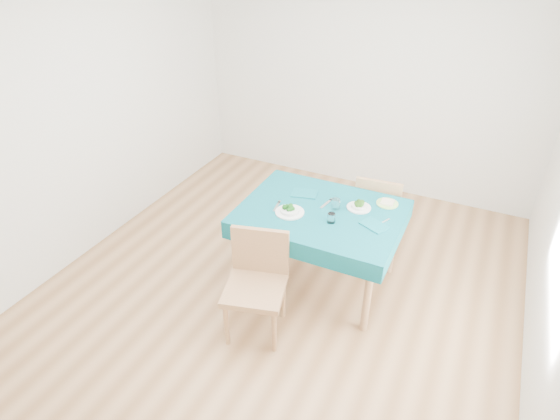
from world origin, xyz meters
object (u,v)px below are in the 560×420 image
at_px(chair_far, 380,202).
at_px(bowl_far, 359,205).
at_px(side_plate, 387,203).
at_px(table, 319,247).
at_px(chair_near, 254,275).
at_px(bowl_near, 290,209).

bearing_deg(chair_far, bowl_far, 80.34).
bearing_deg(side_plate, chair_far, 110.54).
height_order(table, chair_near, chair_near).
height_order(chair_near, side_plate, chair_near).
bearing_deg(chair_near, table, 59.49).
bearing_deg(table, side_plate, 36.26).
bearing_deg(table, bowl_near, -146.88).
bearing_deg(table, bowl_far, 32.50).
xyz_separation_m(chair_near, bowl_near, (-0.00, 0.64, 0.23)).
relative_size(bowl_near, bowl_far, 1.19).
distance_m(table, bowl_far, 0.52).
distance_m(table, chair_near, 0.84).
xyz_separation_m(table, bowl_near, (-0.22, -0.15, 0.42)).
bearing_deg(bowl_far, chair_far, 84.74).
distance_m(chair_far, bowl_far, 0.63).
xyz_separation_m(bowl_near, bowl_far, (0.50, 0.32, -0.01)).
bearing_deg(side_plate, bowl_near, -144.72).
xyz_separation_m(table, chair_near, (-0.22, -0.78, 0.19)).
bearing_deg(side_plate, table, -143.74).
relative_size(chair_near, side_plate, 6.03).
relative_size(table, chair_near, 1.18).
height_order(bowl_near, side_plate, bowl_near).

